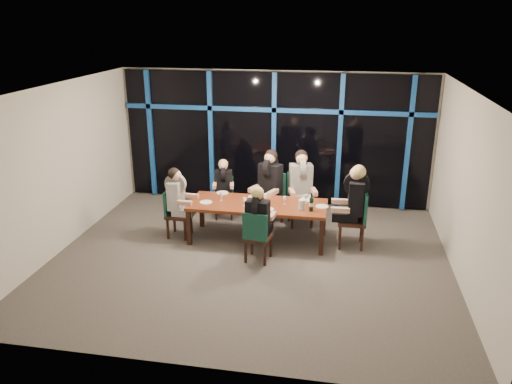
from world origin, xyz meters
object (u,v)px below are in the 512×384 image
at_px(chair_near_mid, 257,234).
at_px(diner_far_left, 223,180).
at_px(chair_far_left, 224,195).
at_px(chair_far_mid, 272,195).
at_px(diner_far_mid, 269,177).
at_px(wine_bottle, 311,204).
at_px(diner_near_mid, 258,212).
at_px(chair_end_right, 357,216).
at_px(chair_end_left, 175,210).
at_px(diner_end_right, 354,194).
at_px(dining_table, 258,207).
at_px(chair_far_right, 300,196).
at_px(diner_end_left, 178,192).
at_px(diner_far_right, 301,177).
at_px(water_pitcher, 301,205).

relative_size(chair_near_mid, diner_far_left, 1.12).
distance_m(chair_far_left, chair_far_mid, 1.07).
bearing_deg(diner_far_mid, wine_bottle, -24.79).
bearing_deg(diner_far_mid, diner_near_mid, -64.65).
xyz_separation_m(chair_end_right, diner_near_mid, (-1.71, -0.89, 0.30)).
bearing_deg(chair_end_left, wine_bottle, -89.90).
xyz_separation_m(chair_end_right, chair_near_mid, (-1.72, -0.97, -0.07)).
height_order(chair_far_mid, diner_end_right, diner_end_right).
bearing_deg(chair_far_left, diner_far_left, -90.00).
xyz_separation_m(diner_near_mid, wine_bottle, (0.87, 0.64, -0.03)).
xyz_separation_m(dining_table, chair_end_left, (-1.62, -0.10, -0.15)).
bearing_deg(chair_far_right, diner_end_left, -170.28).
bearing_deg(diner_far_left, chair_far_mid, -15.87).
height_order(dining_table, diner_end_left, diner_end_left).
bearing_deg(chair_far_left, diner_far_mid, -24.56).
relative_size(chair_end_left, wine_bottle, 2.77).
bearing_deg(diner_far_right, diner_end_right, -55.20).
xyz_separation_m(dining_table, diner_end_right, (1.77, 0.04, 0.35)).
height_order(chair_far_right, diner_far_left, diner_far_left).
relative_size(diner_end_left, wine_bottle, 2.70).
relative_size(chair_near_mid, water_pitcher, 5.00).
distance_m(chair_far_right, wine_bottle, 1.26).
height_order(chair_far_left, diner_end_left, diner_end_left).
relative_size(diner_far_mid, wine_bottle, 3.04).
xyz_separation_m(diner_far_left, wine_bottle, (1.93, -1.20, 0.05)).
relative_size(chair_far_mid, wine_bottle, 3.12).
relative_size(chair_far_right, diner_end_left, 1.16).
xyz_separation_m(chair_far_left, chair_far_right, (1.63, -0.09, 0.11)).
height_order(chair_far_mid, chair_far_right, chair_far_right).
height_order(diner_end_left, diner_end_right, diner_end_right).
height_order(chair_end_left, diner_near_mid, diner_near_mid).
bearing_deg(diner_end_right, chair_end_right, 90.00).
bearing_deg(chair_far_right, dining_table, -141.94).
bearing_deg(chair_end_right, diner_near_mid, -63.79).
bearing_deg(diner_far_left, diner_far_mid, -20.75).
xyz_separation_m(dining_table, water_pitcher, (0.84, -0.17, 0.16)).
relative_size(diner_far_mid, diner_far_right, 1.00).
height_order(diner_far_left, diner_end_right, diner_end_right).
relative_size(chair_end_right, water_pitcher, 5.69).
distance_m(chair_far_right, diner_end_right, 1.48).
height_order(chair_far_left, diner_near_mid, diner_near_mid).
distance_m(diner_far_left, wine_bottle, 2.27).
relative_size(chair_far_left, diner_far_right, 0.83).
distance_m(chair_far_left, wine_bottle, 2.36).
bearing_deg(diner_end_right, wine_bottle, -72.74).
relative_size(chair_far_mid, chair_near_mid, 1.13).
bearing_deg(diner_far_right, chair_far_mid, 162.18).
relative_size(chair_near_mid, diner_end_right, 0.90).
height_order(chair_near_mid, diner_far_right, diner_far_right).
bearing_deg(chair_end_left, chair_near_mid, -112.51).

